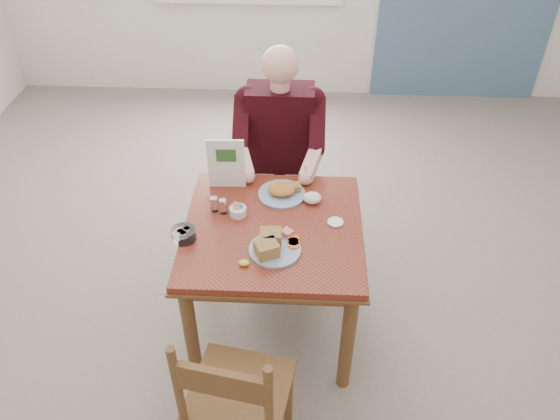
# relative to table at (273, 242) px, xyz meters

# --- Properties ---
(floor) EXTENTS (6.00, 6.00, 0.00)m
(floor) POSITION_rel_table_xyz_m (0.00, 0.00, -0.64)
(floor) COLOR #71645C
(floor) RESTS_ON ground
(lemon_wedge) EXTENTS (0.05, 0.04, 0.03)m
(lemon_wedge) POSITION_rel_table_xyz_m (-0.12, -0.29, 0.13)
(lemon_wedge) COLOR #F6F734
(lemon_wedge) RESTS_ON table
(napkin) EXTENTS (0.12, 0.10, 0.06)m
(napkin) POSITION_rel_table_xyz_m (0.20, 0.20, 0.14)
(napkin) COLOR white
(napkin) RESTS_ON table
(metal_dish) EXTENTS (0.11, 0.11, 0.01)m
(metal_dish) POSITION_rel_table_xyz_m (0.32, 0.04, 0.12)
(metal_dish) COLOR silver
(metal_dish) RESTS_ON table
(table) EXTENTS (0.92, 0.92, 0.75)m
(table) POSITION_rel_table_xyz_m (0.00, 0.00, 0.00)
(table) COLOR maroon
(table) RESTS_ON ground
(chair_far) EXTENTS (0.42, 0.42, 0.95)m
(chair_far) POSITION_rel_table_xyz_m (0.00, 0.80, -0.16)
(chair_far) COLOR brown
(chair_far) RESTS_ON ground
(chair_near) EXTENTS (0.49, 0.49, 0.95)m
(chair_near) POSITION_rel_table_xyz_m (-0.11, -0.82, -0.16)
(chair_near) COLOR brown
(chair_near) RESTS_ON ground
(diner) EXTENTS (0.53, 0.56, 1.39)m
(diner) POSITION_rel_table_xyz_m (0.00, 0.71, 0.17)
(diner) COLOR gray
(diner) RESTS_ON chair_far
(near_plate) EXTENTS (0.32, 0.32, 0.08)m
(near_plate) POSITION_rel_table_xyz_m (0.01, -0.18, 0.14)
(near_plate) COLOR white
(near_plate) RESTS_ON table
(far_plate) EXTENTS (0.30, 0.30, 0.07)m
(far_plate) POSITION_rel_table_xyz_m (0.04, 0.26, 0.14)
(far_plate) COLOR white
(far_plate) RESTS_ON table
(caddy) EXTENTS (0.11, 0.11, 0.07)m
(caddy) POSITION_rel_table_xyz_m (-0.19, 0.08, 0.14)
(caddy) COLOR white
(caddy) RESTS_ON table
(shakers) EXTENTS (0.10, 0.06, 0.09)m
(shakers) POSITION_rel_table_xyz_m (-0.29, 0.10, 0.16)
(shakers) COLOR white
(shakers) RESTS_ON table
(creamer) EXTENTS (0.14, 0.14, 0.06)m
(creamer) POSITION_rel_table_xyz_m (-0.43, -0.12, 0.14)
(creamer) COLOR white
(creamer) RESTS_ON table
(menu) EXTENTS (0.20, 0.03, 0.30)m
(menu) POSITION_rel_table_xyz_m (-0.27, 0.33, 0.26)
(menu) COLOR white
(menu) RESTS_ON table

